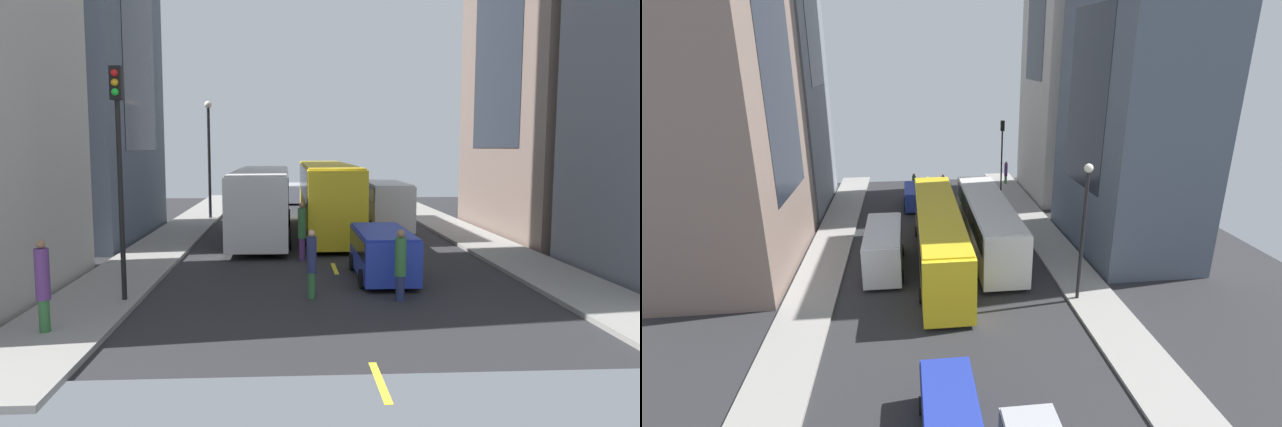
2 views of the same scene
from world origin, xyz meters
TOP-DOWN VIEW (x-y plane):
  - ground_plane at (0.00, 0.00)m, footprint 41.21×41.21m
  - sidewalk_west at (-7.28, 0.00)m, footprint 2.65×44.00m
  - sidewalk_east at (7.28, 0.00)m, footprint 2.65×44.00m
  - lane_stripe_0 at (0.00, -21.00)m, footprint 0.16×2.00m
  - lane_stripe_1 at (0.00, -10.50)m, footprint 0.16×2.00m
  - lane_stripe_2 at (0.00, 0.00)m, footprint 0.16×2.00m
  - lane_stripe_3 at (0.00, 10.50)m, footprint 0.16×2.00m
  - building_west_1 at (-11.83, -2.36)m, footprint 6.11×10.70m
  - building_east_1 at (11.92, -2.18)m, footprint 6.29×11.91m
  - city_bus_white at (-2.97, -2.63)m, footprint 2.80×12.50m
  - streetcar_yellow at (0.34, -0.78)m, footprint 2.70×14.81m
  - delivery_van_white at (3.59, -0.38)m, footprint 2.25×5.86m
  - car_blue_0 at (1.49, -12.18)m, footprint 1.93×4.41m
  - car_blue_2 at (0.95, 12.85)m, footprint 1.98×4.13m
  - pedestrian_crossing_mid at (1.52, -15.14)m, footprint 0.34×0.34m
  - pedestrian_walking_far at (-1.16, -8.88)m, footprint 0.32×0.32m
  - pedestrian_waiting_curb at (-1.03, -14.71)m, footprint 0.29×0.29m
  - pedestrian_crossing_near at (-7.41, -17.96)m, footprint 0.33×0.33m
  - traffic_light_near_corner at (-6.35, -15.11)m, footprint 0.32×0.44m
  - streetlamp_near at (-6.45, 4.52)m, footprint 0.44×0.44m

SIDE VIEW (x-z plane):
  - ground_plane at x=0.00m, z-range 0.00..0.00m
  - lane_stripe_0 at x=0.00m, z-range 0.00..0.01m
  - lane_stripe_1 at x=0.00m, z-range 0.00..0.01m
  - lane_stripe_2 at x=0.00m, z-range 0.00..0.01m
  - lane_stripe_3 at x=0.00m, z-range 0.00..0.01m
  - sidewalk_west at x=-7.28m, z-range 0.00..0.15m
  - sidewalk_east at x=7.28m, z-range 0.00..0.15m
  - car_blue_0 at x=1.49m, z-range 0.15..1.81m
  - car_blue_2 at x=0.95m, z-range 0.15..1.86m
  - pedestrian_waiting_curb at x=-1.03m, z-range 0.08..2.12m
  - pedestrian_crossing_mid at x=1.52m, z-range 0.07..2.16m
  - pedestrian_walking_far at x=-1.16m, z-range 0.09..2.39m
  - pedestrian_crossing_near at x=-7.41m, z-range 0.22..2.39m
  - delivery_van_white at x=3.59m, z-range 0.23..2.80m
  - city_bus_white at x=-2.97m, z-range 0.33..3.69m
  - streetcar_yellow at x=0.34m, z-range 0.33..3.92m
  - streetlamp_near at x=-6.45m, z-range 0.94..8.04m
  - traffic_light_near_corner at x=-6.35m, z-range 1.37..7.85m
  - building_west_1 at x=-11.83m, z-range 0.00..19.09m
  - building_east_1 at x=11.92m, z-range 0.00..19.65m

